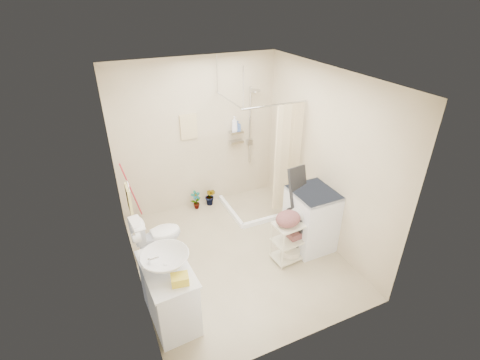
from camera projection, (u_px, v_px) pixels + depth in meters
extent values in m
plane|color=#BBAE8C|center=(237.00, 254.00, 5.18)|extent=(3.20, 3.20, 0.00)
cube|color=silver|center=(236.00, 77.00, 3.92)|extent=(2.80, 3.20, 0.04)
cube|color=beige|center=(198.00, 136.00, 5.82)|extent=(2.80, 0.04, 2.60)
cube|color=beige|center=(305.00, 252.00, 3.27)|extent=(2.80, 0.04, 2.60)
cube|color=beige|center=(126.00, 202.00, 4.04)|extent=(0.04, 3.20, 2.60)
cube|color=beige|center=(324.00, 159.00, 5.05)|extent=(0.04, 3.20, 2.60)
cube|color=silver|center=(169.00, 293.00, 4.01)|extent=(0.55, 0.92, 0.78)
imported|color=white|center=(165.00, 261.00, 3.79)|extent=(0.68, 0.68, 0.18)
cube|color=yellow|center=(180.00, 279.00, 3.60)|extent=(0.20, 0.17, 0.10)
cube|color=gold|center=(193.00, 329.00, 3.97)|extent=(0.27, 0.22, 0.13)
imported|color=white|center=(157.00, 235.00, 5.02)|extent=(0.72, 0.46, 0.70)
imported|color=maroon|center=(196.00, 200.00, 6.18)|extent=(0.21, 0.16, 0.35)
imported|color=brown|center=(210.00, 196.00, 6.29)|extent=(0.25, 0.25, 0.35)
cube|color=beige|center=(189.00, 127.00, 5.66)|extent=(0.28, 0.03, 0.42)
imported|color=white|center=(235.00, 124.00, 5.91)|extent=(0.13, 0.13, 0.27)
imported|color=#3D5B9F|center=(238.00, 126.00, 5.96)|extent=(0.09, 0.09, 0.18)
cube|color=silver|center=(313.00, 218.00, 5.18)|extent=(0.65, 0.67, 0.95)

